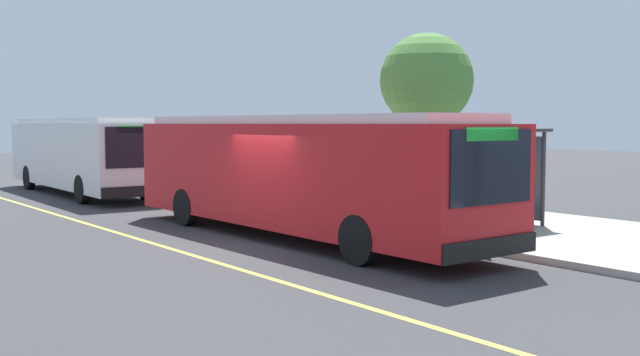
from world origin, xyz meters
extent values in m
plane|color=#38383A|center=(0.00, 0.00, 0.00)|extent=(120.00, 120.00, 0.00)
cube|color=#A8A399|center=(0.00, 6.00, 0.07)|extent=(44.00, 6.40, 0.15)
cube|color=#E0D64C|center=(0.00, -2.20, 0.00)|extent=(36.00, 0.14, 0.01)
cube|color=red|center=(-0.43, 1.00, 1.55)|extent=(11.85, 2.64, 2.40)
cube|color=silver|center=(-0.43, 1.00, 2.85)|extent=(10.90, 2.38, 0.20)
cube|color=black|center=(5.50, 1.04, 1.98)|extent=(0.06, 2.17, 1.34)
cube|color=black|center=(-0.44, 2.29, 1.84)|extent=(10.41, 0.12, 1.06)
cube|color=white|center=(-0.44, 2.29, 0.57)|extent=(11.24, 0.11, 0.28)
cube|color=#26D83F|center=(5.50, 1.04, 2.57)|extent=(0.04, 1.40, 0.24)
cube|color=black|center=(5.51, 1.04, 0.53)|extent=(0.10, 2.50, 0.36)
cylinder|color=black|center=(3.23, 2.18, 0.50)|extent=(1.00, 0.29, 1.00)
cylinder|color=black|center=(3.25, -0.13, 0.50)|extent=(1.00, 0.29, 1.00)
cylinder|color=black|center=(-3.99, 2.13, 0.50)|extent=(1.00, 0.29, 1.00)
cylinder|color=black|center=(-3.97, -0.18, 0.50)|extent=(1.00, 0.29, 1.00)
cube|color=white|center=(-14.61, 0.78, 1.55)|extent=(11.45, 2.89, 2.40)
cube|color=silver|center=(-14.61, 0.78, 2.85)|extent=(10.53, 2.61, 0.20)
cube|color=black|center=(-8.91, 0.61, 1.98)|extent=(0.10, 2.17, 1.34)
cube|color=black|center=(-14.57, 2.07, 1.84)|extent=(10.01, 0.34, 1.06)
cube|color=#197259|center=(-14.57, 2.07, 0.57)|extent=(10.81, 0.35, 0.28)
cube|color=#26D83F|center=(-8.90, 0.61, 2.57)|extent=(0.07, 1.40, 0.24)
cube|color=black|center=(-8.89, 0.61, 0.53)|extent=(0.15, 2.50, 0.36)
cylinder|color=black|center=(-11.05, 1.83, 0.50)|extent=(1.01, 0.31, 1.00)
cylinder|color=black|center=(-11.12, -0.48, 0.50)|extent=(1.01, 0.31, 1.00)
cylinder|color=black|center=(-17.99, 2.04, 0.50)|extent=(1.01, 0.31, 1.00)
cylinder|color=black|center=(-18.05, -0.27, 0.50)|extent=(1.01, 0.31, 1.00)
cylinder|color=#333338|center=(2.58, 6.54, 1.35)|extent=(0.10, 0.10, 2.40)
cylinder|color=#333338|center=(2.58, 5.24, 1.35)|extent=(0.10, 0.10, 2.40)
cylinder|color=#333338|center=(-0.02, 6.54, 1.35)|extent=(0.10, 0.10, 2.40)
cylinder|color=#333338|center=(-0.02, 5.24, 1.35)|extent=(0.10, 0.10, 2.40)
cube|color=#333338|center=(1.28, 5.89, 2.59)|extent=(2.90, 1.60, 0.08)
cube|color=#4C606B|center=(1.28, 6.54, 1.35)|extent=(2.47, 0.04, 2.16)
cube|color=navy|center=(-0.02, 5.89, 1.30)|extent=(0.06, 1.11, 1.82)
cube|color=brown|center=(1.45, 6.11, 0.60)|extent=(1.60, 0.44, 0.06)
cube|color=brown|center=(1.45, 6.35, 0.88)|extent=(1.60, 0.05, 0.44)
cube|color=#333338|center=(0.73, 6.11, 0.38)|extent=(0.08, 0.40, 0.45)
cube|color=#333338|center=(2.17, 6.11, 0.38)|extent=(0.08, 0.40, 0.45)
cylinder|color=#333338|center=(3.14, 3.37, 1.55)|extent=(0.07, 0.07, 2.80)
cube|color=white|center=(3.14, 3.35, 2.65)|extent=(0.44, 0.03, 0.56)
cube|color=red|center=(3.14, 3.34, 2.65)|extent=(0.40, 0.01, 0.16)
cylinder|color=#282D47|center=(3.29, 4.76, 0.57)|extent=(0.14, 0.14, 0.85)
cylinder|color=#282D47|center=(3.29, 4.58, 0.57)|extent=(0.14, 0.14, 0.85)
cube|color=#338C4C|center=(3.29, 4.67, 1.31)|extent=(0.24, 0.40, 0.62)
sphere|color=tan|center=(3.29, 4.67, 1.73)|extent=(0.22, 0.22, 0.22)
cylinder|color=brown|center=(-2.44, 7.39, 1.58)|extent=(0.36, 0.36, 2.87)
sphere|color=#4C8438|center=(-2.44, 7.39, 4.11)|extent=(2.92, 2.92, 2.92)
camera|label=1|loc=(14.25, -9.43, 2.75)|focal=42.02mm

